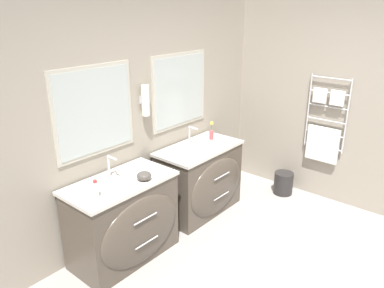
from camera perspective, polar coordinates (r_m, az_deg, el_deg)
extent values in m
cube|color=#9E9384|center=(3.98, -9.07, 4.13)|extent=(5.66, 0.06, 2.60)
cube|color=#BCB7A8|center=(3.62, -14.62, 4.85)|extent=(0.88, 0.01, 0.86)
cube|color=#B2BCBA|center=(3.61, -14.52, 4.82)|extent=(0.81, 0.01, 0.79)
cube|color=#BCB7A8|center=(4.39, -1.88, 8.17)|extent=(0.88, 0.01, 0.86)
cube|color=#B2BCBA|center=(4.39, -1.78, 8.15)|extent=(0.81, 0.01, 0.79)
cylinder|color=white|center=(3.94, -7.11, 6.60)|extent=(0.09, 0.09, 0.32)
cube|color=silver|center=(3.98, -7.63, 6.71)|extent=(0.05, 0.02, 0.08)
cube|color=#9E9384|center=(4.99, 18.61, 6.63)|extent=(0.06, 4.06, 2.60)
cylinder|color=silver|center=(4.84, 22.52, 3.80)|extent=(0.02, 0.02, 0.93)
cylinder|color=silver|center=(5.00, 17.29, 4.93)|extent=(0.02, 0.02, 0.93)
cylinder|color=silver|center=(4.82, 20.49, 9.36)|extent=(0.02, 0.48, 0.02)
cylinder|color=silver|center=(4.85, 20.24, 7.34)|extent=(0.02, 0.48, 0.02)
cylinder|color=silver|center=(4.89, 19.99, 5.36)|extent=(0.02, 0.48, 0.02)
cylinder|color=silver|center=(4.94, 19.75, 3.41)|extent=(0.02, 0.48, 0.02)
cylinder|color=silver|center=(4.99, 19.51, 1.49)|extent=(0.02, 0.48, 0.02)
cylinder|color=silver|center=(5.04, 19.28, -0.39)|extent=(0.02, 0.48, 0.02)
cube|color=white|center=(5.02, 19.25, -0.05)|extent=(0.04, 0.41, 0.45)
cube|color=white|center=(4.81, 21.27, 6.54)|extent=(0.04, 0.16, 0.18)
cube|color=white|center=(4.88, 18.93, 7.01)|extent=(0.04, 0.16, 0.18)
cube|color=#4C4238|center=(3.82, -10.52, -11.44)|extent=(1.03, 0.54, 0.81)
ellipsoid|color=#4C4238|center=(3.65, -7.72, -12.99)|extent=(0.95, 0.12, 0.68)
cube|color=beige|center=(3.62, -10.95, -5.80)|extent=(1.06, 0.57, 0.03)
ellipsoid|color=white|center=(3.62, -10.63, -6.41)|extent=(0.40, 0.35, 0.10)
cylinder|color=silver|center=(3.52, -7.06, -11.22)|extent=(0.28, 0.01, 0.01)
cylinder|color=silver|center=(3.66, -6.88, -14.67)|extent=(0.28, 0.01, 0.01)
cube|color=#4C4238|center=(4.56, 1.06, -5.55)|extent=(1.03, 0.54, 0.81)
ellipsoid|color=#4C4238|center=(4.41, 3.81, -6.53)|extent=(0.95, 0.12, 0.68)
cube|color=beige|center=(4.39, 1.10, -0.63)|extent=(1.06, 0.57, 0.03)
ellipsoid|color=white|center=(4.39, 1.37, -1.13)|extent=(0.40, 0.35, 0.10)
cylinder|color=silver|center=(4.31, 4.60, -4.88)|extent=(0.28, 0.01, 0.01)
cylinder|color=silver|center=(4.42, 4.51, -7.91)|extent=(0.28, 0.01, 0.01)
cylinder|color=silver|center=(3.68, -12.56, -3.31)|extent=(0.02, 0.02, 0.22)
cylinder|color=silver|center=(3.59, -12.08, -2.11)|extent=(0.02, 0.12, 0.02)
cylinder|color=silver|center=(3.68, -13.30, -4.97)|extent=(0.03, 0.03, 0.04)
cylinder|color=silver|center=(3.75, -11.61, -4.30)|extent=(0.03, 0.03, 0.04)
cylinder|color=silver|center=(4.44, -0.38, 1.36)|extent=(0.02, 0.02, 0.22)
cylinder|color=silver|center=(4.37, 0.22, 2.44)|extent=(0.02, 0.12, 0.02)
cylinder|color=silver|center=(4.42, -0.97, -0.01)|extent=(0.03, 0.03, 0.04)
cylinder|color=silver|center=(4.52, 0.19, 0.46)|extent=(0.03, 0.03, 0.04)
cylinder|color=silver|center=(3.34, -14.45, -6.80)|extent=(0.05, 0.05, 0.14)
cylinder|color=red|center=(3.30, -14.57, -5.54)|extent=(0.03, 0.03, 0.02)
ellipsoid|color=#4C4742|center=(3.58, -7.31, -4.84)|extent=(0.14, 0.14, 0.08)
cylinder|color=#CC4C51|center=(4.62, 2.98, 1.37)|extent=(0.05, 0.05, 0.11)
cylinder|color=#477238|center=(4.59, 3.00, 2.60)|extent=(0.01, 0.01, 0.10)
sphere|color=#E5BF47|center=(4.58, 3.01, 3.18)|extent=(0.05, 0.05, 0.05)
cube|color=white|center=(4.10, 0.27, -1.75)|extent=(0.11, 0.08, 0.02)
ellipsoid|color=#F2E5CC|center=(4.10, 0.27, -1.47)|extent=(0.07, 0.05, 0.02)
cylinder|color=#282626|center=(5.21, 13.75, -5.79)|extent=(0.25, 0.25, 0.30)
torus|color=#282626|center=(5.15, 13.88, -4.36)|extent=(0.26, 0.26, 0.01)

